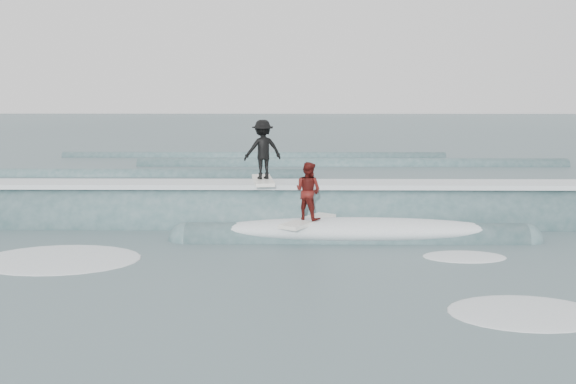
{
  "coord_description": "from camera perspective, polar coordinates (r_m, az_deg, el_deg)",
  "views": [
    {
      "loc": [
        0.2,
        -14.68,
        4.06
      ],
      "look_at": [
        0.0,
        3.12,
        1.1
      ],
      "focal_mm": 40.0,
      "sensor_mm": 36.0,
      "label": 1
    }
  ],
  "objects": [
    {
      "name": "whitewater",
      "position": [
        14.71,
        -9.26,
        -6.71
      ],
      "size": [
        15.83,
        6.15,
        0.1
      ],
      "color": "white",
      "rests_on": "ground"
    },
    {
      "name": "surfer_red",
      "position": [
        16.84,
        1.8,
        -0.29
      ],
      "size": [
        1.57,
        1.97,
        1.63
      ],
      "color": "white",
      "rests_on": "ground"
    },
    {
      "name": "far_swells",
      "position": [
        32.69,
        -4.07,
        2.28
      ],
      "size": [
        35.11,
        8.65,
        0.8
      ],
      "color": "#345458",
      "rests_on": "ground"
    },
    {
      "name": "ground",
      "position": [
        15.23,
        -0.13,
        -6.02
      ],
      "size": [
        160.0,
        160.0,
        0.0
      ],
      "primitive_type": "plane",
      "color": "#3A4F55",
      "rests_on": "ground"
    },
    {
      "name": "surfer_black",
      "position": [
        18.92,
        -2.26,
        3.58
      ],
      "size": [
        1.28,
        2.05,
        1.84
      ],
      "color": "white",
      "rests_on": "ground"
    },
    {
      "name": "breaking_wave",
      "position": [
        18.98,
        0.63,
        -2.78
      ],
      "size": [
        22.95,
        3.94,
        2.33
      ],
      "color": "#345458",
      "rests_on": "ground"
    }
  ]
}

